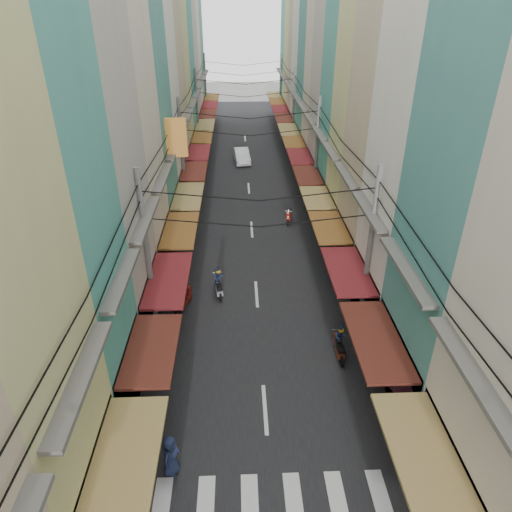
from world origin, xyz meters
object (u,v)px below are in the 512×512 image
object	(u,v)px
bicycle	(426,401)
market_umbrella	(424,380)
white_car	(242,162)
traffic_sign	(393,349)

from	to	relation	value
bicycle	market_umbrella	world-z (taller)	market_umbrella
white_car	market_umbrella	world-z (taller)	market_umbrella
market_umbrella	traffic_sign	bearing A→B (deg)	105.50
bicycle	traffic_sign	world-z (taller)	traffic_sign
white_car	bicycle	distance (m)	31.86
bicycle	market_umbrella	xyz separation A→B (m)	(-0.92, -1.14, 2.26)
market_umbrella	traffic_sign	world-z (taller)	traffic_sign
bicycle	traffic_sign	size ratio (longest dim) A/B	0.49
white_car	traffic_sign	xyz separation A→B (m)	(5.50, -30.37, 2.12)
traffic_sign	white_car	bearing A→B (deg)	100.26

